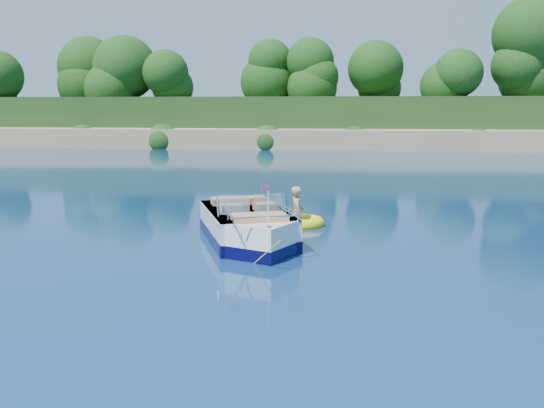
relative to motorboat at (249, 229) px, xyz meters
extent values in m
plane|color=#091742|center=(2.49, -3.23, -0.33)|extent=(160.00, 160.00, 0.00)
cube|color=#967657|center=(2.49, 34.77, 0.17)|extent=(170.00, 8.00, 2.00)
cube|color=#193816|center=(2.49, 61.77, 0.67)|extent=(170.00, 56.00, 6.00)
cylinder|color=black|center=(-15.51, 37.27, 2.77)|extent=(0.44, 0.44, 3.20)
sphere|color=black|center=(-15.51, 37.27, 5.81)|extent=(5.28, 5.28, 5.28)
cylinder|color=black|center=(2.49, 38.77, 2.97)|extent=(0.44, 0.44, 3.60)
sphere|color=black|center=(2.49, 38.77, 6.39)|extent=(5.94, 5.94, 5.94)
cube|color=white|center=(-0.13, 0.32, -0.06)|extent=(2.94, 3.85, 0.95)
cube|color=white|center=(0.47, -1.19, -0.06)|extent=(1.69, 1.69, 0.95)
cube|color=#060535|center=(-0.13, 0.32, -0.19)|extent=(2.98, 3.89, 0.27)
cube|color=#060535|center=(0.47, -1.19, -0.19)|extent=(1.72, 1.72, 0.27)
cube|color=tan|center=(-0.23, 0.58, 0.21)|extent=(2.23, 2.76, 0.09)
cube|color=white|center=(-0.13, 0.32, 0.39)|extent=(2.97, 3.86, 0.05)
cube|color=black|center=(-0.81, 2.07, -0.02)|extent=(0.58, 0.48, 0.82)
cube|color=#8C9EA5|center=(-0.27, -0.42, 0.65)|extent=(0.74, 0.40, 0.44)
cube|color=#8C9EA5|center=(0.48, -0.12, 0.65)|extent=(0.73, 0.56, 0.44)
cube|color=tan|center=(-0.42, -0.04, 0.42)|extent=(0.65, 0.65, 0.36)
cube|color=tan|center=(0.34, 0.26, 0.42)|extent=(0.65, 0.65, 0.36)
cube|color=tan|center=(-0.46, 1.17, 0.42)|extent=(1.50, 0.98, 0.34)
cube|color=tan|center=(0.40, -1.03, 0.40)|extent=(1.36, 1.07, 0.31)
cylinder|color=white|center=(0.72, -1.83, 0.80)|extent=(0.03, 0.03, 0.77)
cube|color=red|center=(0.41, -0.15, 1.02)|extent=(0.19, 0.09, 0.13)
cube|color=silver|center=(0.73, -1.87, 0.44)|extent=(0.10, 0.08, 0.05)
cylinder|color=yellow|center=(0.72, -2.21, -0.02)|extent=(0.66, 0.75, 0.69)
torus|color=#FFF70C|center=(1.07, 2.34, -0.25)|extent=(1.56, 1.56, 0.32)
torus|color=#B52609|center=(1.07, 2.34, -0.24)|extent=(1.28, 1.28, 0.11)
imported|color=tan|center=(0.93, 2.41, -0.33)|extent=(0.50, 0.87, 1.61)
camera|label=1|loc=(2.40, -13.95, 2.89)|focal=40.00mm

